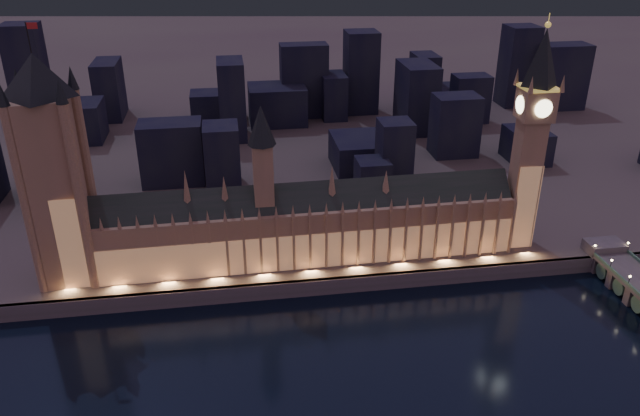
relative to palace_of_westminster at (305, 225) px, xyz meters
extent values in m
plane|color=black|center=(1.14, -61.74, -26.37)|extent=(2000.00, 2000.00, 0.00)
cube|color=#45383E|center=(1.14, 458.26, -22.37)|extent=(2000.00, 960.00, 8.00)
cube|color=#484948|center=(1.14, -20.74, -22.37)|extent=(2000.00, 2.50, 8.00)
cube|color=#8D7456|center=(0.91, 0.26, -4.37)|extent=(200.29, 23.20, 28.00)
cube|color=tan|center=(0.91, -9.99, -9.37)|extent=(200.00, 0.50, 18.00)
cube|color=black|center=(0.91, 0.26, 12.63)|extent=(200.23, 19.46, 16.26)
cube|color=#8D7456|center=(-19.09, 0.26, 25.63)|extent=(9.00, 9.00, 32.00)
cone|color=black|center=(-19.09, 0.26, 50.63)|extent=(13.00, 13.00, 18.00)
cube|color=#8D7456|center=(-99.09, -10.34, -4.37)|extent=(1.20, 1.20, 28.00)
cone|color=#8D7456|center=(-99.09, -9.74, 12.63)|extent=(2.00, 2.00, 6.00)
cube|color=#8D7456|center=(-91.40, -10.34, -4.37)|extent=(1.20, 1.20, 28.00)
cone|color=#8D7456|center=(-91.40, -9.74, 12.63)|extent=(2.00, 2.00, 6.00)
cube|color=#8D7456|center=(-83.71, -10.34, -4.37)|extent=(1.20, 1.20, 28.00)
cone|color=#8D7456|center=(-83.71, -9.74, 12.63)|extent=(2.00, 2.00, 6.00)
cube|color=#8D7456|center=(-76.02, -10.34, -4.37)|extent=(1.20, 1.20, 28.00)
cone|color=#8D7456|center=(-76.02, -9.74, 12.63)|extent=(2.00, 2.00, 6.00)
cube|color=#8D7456|center=(-68.32, -10.34, -4.37)|extent=(1.20, 1.20, 28.00)
cone|color=#8D7456|center=(-68.32, -9.74, 12.63)|extent=(2.00, 2.00, 6.00)
cube|color=#8D7456|center=(-60.63, -10.34, -4.37)|extent=(1.20, 1.20, 28.00)
cone|color=#8D7456|center=(-60.63, -9.74, 12.63)|extent=(2.00, 2.00, 6.00)
cube|color=#8D7456|center=(-52.94, -10.34, -4.37)|extent=(1.20, 1.20, 28.00)
cone|color=#8D7456|center=(-52.94, -9.74, 12.63)|extent=(2.00, 2.00, 6.00)
cube|color=#8D7456|center=(-45.25, -10.34, -4.37)|extent=(1.20, 1.20, 28.00)
cone|color=#8D7456|center=(-45.25, -9.74, 12.63)|extent=(2.00, 2.00, 6.00)
cube|color=#8D7456|center=(-37.55, -10.34, -4.37)|extent=(1.20, 1.20, 28.00)
cone|color=#8D7456|center=(-37.55, -9.74, 12.63)|extent=(2.00, 2.00, 6.00)
cube|color=#8D7456|center=(-29.86, -10.34, -4.37)|extent=(1.20, 1.20, 28.00)
cone|color=#8D7456|center=(-29.86, -9.74, 12.63)|extent=(2.00, 2.00, 6.00)
cube|color=#8D7456|center=(-22.17, -10.34, -4.37)|extent=(1.20, 1.20, 28.00)
cone|color=#8D7456|center=(-22.17, -9.74, 12.63)|extent=(2.00, 2.00, 6.00)
cube|color=#8D7456|center=(-14.48, -10.34, -4.37)|extent=(1.20, 1.20, 28.00)
cone|color=#8D7456|center=(-14.48, -9.74, 12.63)|extent=(2.00, 2.00, 6.00)
cube|color=#8D7456|center=(-6.78, -10.34, -4.37)|extent=(1.20, 1.20, 28.00)
cone|color=#8D7456|center=(-6.78, -9.74, 12.63)|extent=(2.00, 2.00, 6.00)
cube|color=#8D7456|center=(0.91, -10.34, -4.37)|extent=(1.20, 1.20, 28.00)
cone|color=#8D7456|center=(0.91, -9.74, 12.63)|extent=(2.00, 2.00, 6.00)
cube|color=#8D7456|center=(8.60, -10.34, -4.37)|extent=(1.20, 1.20, 28.00)
cone|color=#8D7456|center=(8.60, -9.74, 12.63)|extent=(2.00, 2.00, 6.00)
cube|color=#8D7456|center=(16.29, -10.34, -4.37)|extent=(1.20, 1.20, 28.00)
cone|color=#8D7456|center=(16.29, -9.74, 12.63)|extent=(2.00, 2.00, 6.00)
cube|color=#8D7456|center=(23.98, -10.34, -4.37)|extent=(1.20, 1.20, 28.00)
cone|color=#8D7456|center=(23.98, -9.74, 12.63)|extent=(2.00, 2.00, 6.00)
cube|color=#8D7456|center=(31.68, -10.34, -4.37)|extent=(1.20, 1.20, 28.00)
cone|color=#8D7456|center=(31.68, -9.74, 12.63)|extent=(2.00, 2.00, 6.00)
cube|color=#8D7456|center=(39.37, -10.34, -4.37)|extent=(1.20, 1.20, 28.00)
cone|color=#8D7456|center=(39.37, -9.74, 12.63)|extent=(2.00, 2.00, 6.00)
cube|color=#8D7456|center=(47.06, -10.34, -4.37)|extent=(1.20, 1.20, 28.00)
cone|color=#8D7456|center=(47.06, -9.74, 12.63)|extent=(2.00, 2.00, 6.00)
cube|color=#8D7456|center=(54.75, -10.34, -4.37)|extent=(1.20, 1.20, 28.00)
cone|color=#8D7456|center=(54.75, -9.74, 12.63)|extent=(2.00, 2.00, 6.00)
cube|color=#8D7456|center=(62.45, -10.34, -4.37)|extent=(1.20, 1.20, 28.00)
cone|color=#8D7456|center=(62.45, -9.74, 12.63)|extent=(2.00, 2.00, 6.00)
cube|color=#8D7456|center=(70.14, -10.34, -4.37)|extent=(1.20, 1.20, 28.00)
cone|color=#8D7456|center=(70.14, -9.74, 12.63)|extent=(2.00, 2.00, 6.00)
cube|color=#8D7456|center=(77.83, -10.34, -4.37)|extent=(1.20, 1.20, 28.00)
cone|color=#8D7456|center=(77.83, -9.74, 12.63)|extent=(2.00, 2.00, 6.00)
cube|color=#8D7456|center=(85.52, -10.34, -4.37)|extent=(1.20, 1.20, 28.00)
cone|color=#8D7456|center=(85.52, -9.74, 12.63)|extent=(2.00, 2.00, 6.00)
cube|color=#8D7456|center=(93.22, -10.34, -4.37)|extent=(1.20, 1.20, 28.00)
cone|color=#8D7456|center=(93.22, -9.74, 12.63)|extent=(2.00, 2.00, 6.00)
cube|color=#8D7456|center=(100.91, -10.34, -4.37)|extent=(1.20, 1.20, 28.00)
cone|color=#8D7456|center=(100.91, -9.74, 12.63)|extent=(2.00, 2.00, 6.00)
cone|color=#8D7456|center=(-54.09, 0.26, 22.63)|extent=(4.40, 4.40, 18.00)
cone|color=#8D7456|center=(-37.09, 0.26, 20.63)|extent=(4.40, 4.40, 14.00)
cone|color=#8D7456|center=(12.91, 0.26, 21.63)|extent=(4.40, 4.40, 16.00)
cone|color=#8D7456|center=(38.91, 0.26, 19.63)|extent=(4.40, 4.40, 12.00)
cube|color=#8D7456|center=(-108.86, 0.26, 24.34)|extent=(25.17, 25.17, 85.42)
cube|color=tan|center=(-108.86, -10.94, 3.63)|extent=(22.00, 0.50, 44.00)
cone|color=black|center=(-108.86, 0.26, 76.05)|extent=(31.68, 31.68, 18.00)
cylinder|color=black|center=(-108.86, 0.26, 91.05)|extent=(0.50, 0.50, 12.00)
cube|color=red|center=(-106.66, 0.26, 95.55)|extent=(4.00, 0.15, 2.50)
cylinder|color=#8D7456|center=(-119.86, -10.74, 24.34)|extent=(4.40, 4.40, 85.42)
cone|color=black|center=(-119.86, -10.74, 72.05)|extent=(5.20, 5.20, 10.00)
cylinder|color=#8D7456|center=(-119.86, 11.26, 24.34)|extent=(4.40, 4.40, 85.42)
cone|color=black|center=(-119.86, 11.26, 72.05)|extent=(5.20, 5.20, 10.00)
cylinder|color=#8D7456|center=(-97.86, -10.74, 24.34)|extent=(4.40, 4.40, 85.42)
cone|color=black|center=(-97.86, -10.74, 72.05)|extent=(5.20, 5.20, 10.00)
cylinder|color=#8D7456|center=(-97.86, 11.26, 24.34)|extent=(4.40, 4.40, 85.42)
cone|color=black|center=(-97.86, 11.26, 72.05)|extent=(5.20, 5.20, 10.00)
cube|color=#8D7456|center=(109.14, 0.26, 14.48)|extent=(12.99, 12.99, 65.70)
cube|color=tan|center=(109.14, -5.94, 3.63)|extent=(12.00, 0.50, 44.00)
cube|color=#8D7456|center=(109.14, 0.26, 54.62)|extent=(15.00, 15.00, 14.58)
cube|color=#F2C64C|center=(109.14, 0.26, 62.51)|extent=(15.75, 15.75, 1.20)
cone|color=black|center=(109.14, 0.26, 76.11)|extent=(18.00, 18.00, 26.00)
sphere|color=#F2C64C|center=(109.14, 0.26, 90.61)|extent=(2.80, 2.80, 2.80)
cylinder|color=#F2C64C|center=(109.14, 0.26, 93.11)|extent=(0.40, 0.40, 5.00)
cylinder|color=#FFF2BF|center=(109.14, -7.49, 54.62)|extent=(8.40, 0.50, 8.40)
cylinder|color=#FFF2BF|center=(109.14, 8.01, 54.62)|extent=(8.40, 0.50, 8.40)
cylinder|color=#FFF2BF|center=(101.39, 0.26, 54.62)|extent=(0.50, 8.40, 8.40)
cylinder|color=#FFF2BF|center=(116.89, 0.26, 54.62)|extent=(0.50, 8.40, 8.40)
cone|color=#8D7456|center=(101.64, -7.24, 65.91)|extent=(2.60, 2.60, 8.00)
cone|color=#8D7456|center=(101.64, 7.76, 65.91)|extent=(2.60, 2.60, 8.00)
cone|color=#8D7456|center=(116.64, -7.24, 65.91)|extent=(2.60, 2.60, 8.00)
cone|color=#8D7456|center=(116.64, 7.76, 65.91)|extent=(2.60, 2.60, 8.00)
cube|color=#484948|center=(148.46, -16.74, -17.62)|extent=(18.38, 12.00, 9.50)
cylinder|color=black|center=(139.67, -50.32, -13.67)|extent=(0.30, 0.30, 4.40)
sphere|color=#FFD88C|center=(139.67, -50.32, -11.37)|extent=(1.00, 1.00, 1.00)
cube|color=#484948|center=(148.46, -36.03, -22.02)|extent=(16.55, 4.00, 9.50)
cylinder|color=black|center=(139.67, -36.03, -13.67)|extent=(0.30, 0.30, 4.40)
sphere|color=#FFD88C|center=(139.67, -36.03, -11.37)|extent=(1.00, 1.00, 1.00)
cube|color=#484948|center=(148.46, -21.74, -22.02)|extent=(16.55, 4.00, 9.50)
cylinder|color=black|center=(139.67, -21.74, -13.67)|extent=(0.30, 0.30, 4.40)
sphere|color=#FFD88C|center=(139.67, -21.74, -11.37)|extent=(1.00, 1.00, 1.00)
cylinder|color=black|center=(157.25, -21.74, -13.67)|extent=(0.30, 0.30, 4.40)
sphere|color=#FFD88C|center=(157.25, -21.74, -11.37)|extent=(1.00, 1.00, 1.00)
cylinder|color=#2D6157|center=(148.46, -43.17, -21.67)|extent=(16.18, 8.00, 8.00)
cylinder|color=#2D6157|center=(148.46, -28.89, -21.67)|extent=(16.18, 8.00, 8.00)
cube|color=black|center=(49.27, 68.84, -7.24)|extent=(19.03, 19.80, 22.26)
cube|color=black|center=(247.03, 222.38, 8.82)|extent=(42.59, 22.95, 54.38)
cube|color=black|center=(65.22, 80.27, 2.44)|extent=(19.65, 20.18, 41.62)
cube|color=black|center=(52.63, 225.55, -0.50)|extent=(19.44, 30.73, 35.75)
cube|color=black|center=(29.78, 231.85, 11.15)|extent=(37.76, 19.44, 59.03)
cube|color=black|center=(-29.43, 187.81, 10.41)|extent=(18.99, 34.57, 57.56)
cube|color=black|center=(-38.26, 95.25, 1.31)|extent=(21.11, 25.14, 39.36)
cube|color=black|center=(-68.81, 106.92, 1.11)|extent=(38.19, 23.57, 38.95)
cube|color=black|center=(147.95, 221.23, -7.34)|extent=(43.78, 39.06, 22.06)
cube|color=black|center=(-127.04, 254.21, 4.53)|extent=(19.72, 40.72, 45.79)
cube|color=black|center=(6.34, 218.03, -3.47)|extent=(44.53, 36.65, 29.81)
cube|color=black|center=(-42.06, 238.10, -7.58)|extent=(40.45, 27.15, 21.58)
cube|color=black|center=(-143.08, 96.33, 0.71)|extent=(24.19, 23.03, 38.16)
cube|color=black|center=(109.89, 183.81, 7.30)|extent=(24.63, 41.01, 51.34)
cube|color=black|center=(-133.72, 198.79, -4.17)|extent=(18.33, 34.81, 28.39)
cube|color=black|center=(55.63, 112.83, -8.10)|extent=(44.15, 42.43, 20.55)
cube|color=black|center=(120.66, 127.57, 2.63)|extent=(30.39, 22.61, 42.00)
cube|color=black|center=(158.66, 197.74, 0.37)|extent=(28.33, 19.81, 37.48)
cube|color=black|center=(165.55, 108.74, -7.52)|extent=(24.83, 31.49, 21.70)
cube|color=black|center=(133.37, 239.84, 4.67)|extent=(19.19, 29.53, 46.08)
cube|color=black|center=(-181.89, 238.26, 21.05)|extent=(26.00, 26.00, 78.84)
cube|color=black|center=(78.09, 238.26, 14.95)|extent=(26.00, 26.00, 66.63)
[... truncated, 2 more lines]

